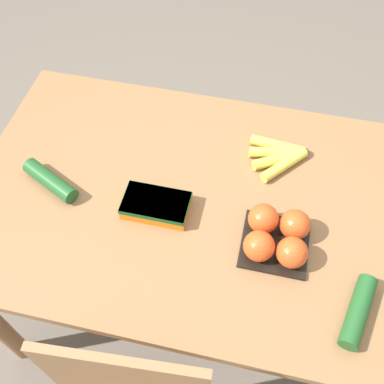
{
  "coord_description": "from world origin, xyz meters",
  "views": [
    {
      "loc": [
        -0.16,
        0.73,
        1.83
      ],
      "look_at": [
        0.0,
        0.0,
        0.77
      ],
      "focal_mm": 42.0,
      "sensor_mm": 36.0,
      "label": 1
    }
  ],
  "objects_px": {
    "cucumber_far": "(358,311)",
    "cucumber_near": "(50,181)",
    "carrot_bag": "(156,205)",
    "tomato_pack": "(277,236)",
    "banana_bunch": "(280,155)"
  },
  "relations": [
    {
      "from": "cucumber_far",
      "to": "cucumber_near",
      "type": "bearing_deg",
      "value": -13.01
    },
    {
      "from": "carrot_bag",
      "to": "tomato_pack",
      "type": "bearing_deg",
      "value": 173.52
    },
    {
      "from": "banana_bunch",
      "to": "cucumber_far",
      "type": "relative_size",
      "value": 0.95
    },
    {
      "from": "tomato_pack",
      "to": "cucumber_far",
      "type": "relative_size",
      "value": 0.93
    },
    {
      "from": "carrot_bag",
      "to": "cucumber_near",
      "type": "xyz_separation_m",
      "value": [
        0.33,
        -0.01,
        -0.0
      ]
    },
    {
      "from": "tomato_pack",
      "to": "cucumber_far",
      "type": "xyz_separation_m",
      "value": [
        -0.22,
        0.15,
        -0.02
      ]
    },
    {
      "from": "tomato_pack",
      "to": "cucumber_near",
      "type": "bearing_deg",
      "value": -4.54
    },
    {
      "from": "tomato_pack",
      "to": "carrot_bag",
      "type": "bearing_deg",
      "value": -6.48
    },
    {
      "from": "tomato_pack",
      "to": "banana_bunch",
      "type": "bearing_deg",
      "value": -86.2
    },
    {
      "from": "banana_bunch",
      "to": "tomato_pack",
      "type": "height_order",
      "value": "tomato_pack"
    },
    {
      "from": "banana_bunch",
      "to": "tomato_pack",
      "type": "xyz_separation_m",
      "value": [
        -0.02,
        0.31,
        0.03
      ]
    },
    {
      "from": "tomato_pack",
      "to": "cucumber_near",
      "type": "height_order",
      "value": "tomato_pack"
    },
    {
      "from": "tomato_pack",
      "to": "carrot_bag",
      "type": "xyz_separation_m",
      "value": [
        0.34,
        -0.04,
        -0.02
      ]
    },
    {
      "from": "cucumber_near",
      "to": "cucumber_far",
      "type": "bearing_deg",
      "value": 166.99
    },
    {
      "from": "cucumber_near",
      "to": "carrot_bag",
      "type": "bearing_deg",
      "value": 177.52
    }
  ]
}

